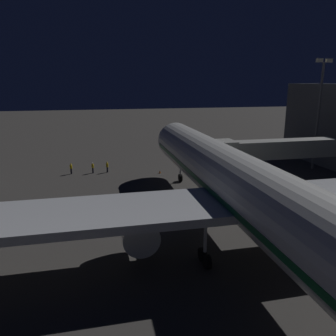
# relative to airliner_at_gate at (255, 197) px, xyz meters

# --- Properties ---
(ground_plane) EXTENTS (320.00, 320.00, 0.00)m
(ground_plane) POSITION_rel_airliner_at_gate_xyz_m (-0.00, -12.87, -5.89)
(ground_plane) COLOR #383533
(airliner_at_gate) EXTENTS (56.62, 62.84, 19.74)m
(airliner_at_gate) POSITION_rel_airliner_at_gate_xyz_m (0.00, 0.00, 0.00)
(airliner_at_gate) COLOR silver
(airliner_at_gate) RESTS_ON ground_plane
(jet_bridge) EXTENTS (18.86, 3.40, 7.54)m
(jet_bridge) POSITION_rel_airliner_at_gate_xyz_m (-10.33, -17.64, 0.11)
(jet_bridge) COLOR #9E9E99
(jet_bridge) RESTS_ON ground_plane
(apron_floodlight_mast) EXTENTS (2.90, 0.50, 19.05)m
(apron_floodlight_mast) POSITION_rel_airliner_at_gate_xyz_m (-25.50, -27.24, 5.09)
(apron_floodlight_mast) COLOR #59595E
(apron_floodlight_mast) RESTS_ON ground_plane
(ground_crew_by_belt_loader) EXTENTS (0.40, 0.40, 1.89)m
(ground_crew_by_belt_loader) POSITION_rel_airliner_at_gate_xyz_m (11.00, -32.68, -4.84)
(ground_crew_by_belt_loader) COLOR black
(ground_crew_by_belt_loader) RESTS_ON ground_plane
(ground_crew_marshaller_fwd) EXTENTS (0.40, 0.40, 1.88)m
(ground_crew_marshaller_fwd) POSITION_rel_airliner_at_gate_xyz_m (17.07, -32.92, -4.85)
(ground_crew_marshaller_fwd) COLOR black
(ground_crew_marshaller_fwd) RESTS_ON ground_plane
(ground_crew_by_tug) EXTENTS (0.40, 0.40, 1.85)m
(ground_crew_by_tug) POSITION_rel_airliner_at_gate_xyz_m (13.46, -32.71, -4.87)
(ground_crew_by_tug) COLOR black
(ground_crew_by_tug) RESTS_ON ground_plane
(traffic_cone_nose_port) EXTENTS (0.36, 0.36, 0.55)m
(traffic_cone_nose_port) POSITION_rel_airliner_at_gate_xyz_m (-2.20, -30.07, -5.61)
(traffic_cone_nose_port) COLOR orange
(traffic_cone_nose_port) RESTS_ON ground_plane
(traffic_cone_nose_starboard) EXTENTS (0.36, 0.36, 0.55)m
(traffic_cone_nose_starboard) POSITION_rel_airliner_at_gate_xyz_m (2.20, -30.07, -5.61)
(traffic_cone_nose_starboard) COLOR orange
(traffic_cone_nose_starboard) RESTS_ON ground_plane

